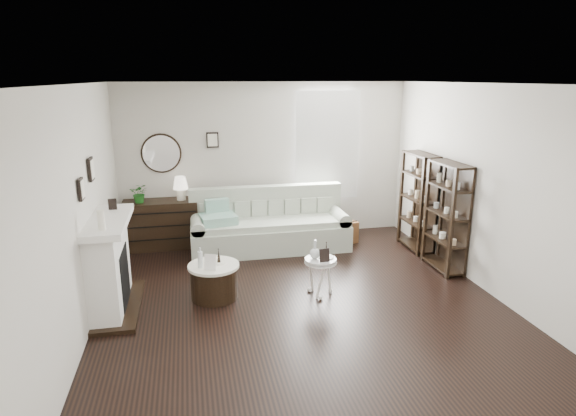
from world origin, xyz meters
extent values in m
plane|color=black|center=(0.00, 0.00, 0.00)|extent=(5.50, 5.50, 0.00)
plane|color=white|center=(0.00, 0.00, 2.70)|extent=(5.50, 5.50, 0.00)
plane|color=beige|center=(0.00, 2.75, 1.35)|extent=(5.00, 0.00, 5.00)
plane|color=beige|center=(0.00, -2.75, 1.35)|extent=(5.00, 0.00, 5.00)
plane|color=beige|center=(-2.50, 0.00, 1.35)|extent=(0.00, 5.50, 5.50)
plane|color=beige|center=(2.50, 0.00, 1.35)|extent=(0.00, 5.50, 5.50)
cube|color=white|center=(1.10, 2.73, 1.60)|extent=(1.00, 0.02, 1.80)
cube|color=silver|center=(1.10, 2.67, 1.60)|extent=(1.15, 0.02, 1.90)
cylinder|color=silver|center=(-1.75, 2.72, 1.55)|extent=(0.60, 0.03, 0.60)
cube|color=black|center=(-0.90, 2.72, 1.75)|extent=(0.20, 0.03, 0.26)
cube|color=white|center=(-2.33, 0.30, 0.55)|extent=(0.34, 1.20, 1.10)
cube|color=black|center=(-2.30, 0.30, 0.40)|extent=(0.30, 0.65, 0.70)
cube|color=white|center=(-2.28, 0.30, 1.12)|extent=(0.44, 1.35, 0.08)
cube|color=black|center=(-2.25, 0.30, 0.03)|extent=(0.50, 1.40, 0.05)
cylinder|color=white|center=(-2.28, -0.15, 1.27)|extent=(0.08, 0.08, 0.22)
cube|color=black|center=(-2.28, 0.70, 1.23)|extent=(0.10, 0.03, 0.14)
cube|color=black|center=(-2.47, -0.05, 1.60)|extent=(0.03, 0.18, 0.24)
cube|color=black|center=(-2.47, 0.60, 1.70)|extent=(0.03, 0.22, 0.28)
cube|color=black|center=(2.33, 1.55, 0.80)|extent=(0.30, 0.80, 1.60)
cylinder|color=beige|center=(2.31, 1.30, 0.52)|extent=(0.08, 0.08, 0.11)
cylinder|color=beige|center=(2.31, 1.55, 0.52)|extent=(0.08, 0.08, 0.11)
cylinder|color=beige|center=(2.31, 1.80, 0.52)|extent=(0.08, 0.08, 0.11)
cylinder|color=beige|center=(2.31, 1.30, 0.92)|extent=(0.08, 0.08, 0.11)
cylinder|color=beige|center=(2.31, 1.55, 0.92)|extent=(0.08, 0.08, 0.11)
cylinder|color=beige|center=(2.31, 1.80, 0.92)|extent=(0.08, 0.08, 0.11)
cylinder|color=beige|center=(2.31, 1.30, 1.32)|extent=(0.08, 0.08, 0.11)
cylinder|color=beige|center=(2.31, 1.55, 1.32)|extent=(0.08, 0.08, 0.11)
cylinder|color=beige|center=(2.31, 1.80, 1.32)|extent=(0.08, 0.08, 0.11)
cube|color=black|center=(2.33, 0.65, 0.80)|extent=(0.30, 0.80, 1.60)
cylinder|color=beige|center=(2.31, 0.40, 0.52)|extent=(0.08, 0.08, 0.11)
cylinder|color=beige|center=(2.31, 0.65, 0.52)|extent=(0.08, 0.08, 0.11)
cylinder|color=beige|center=(2.31, 0.90, 0.52)|extent=(0.08, 0.08, 0.11)
cylinder|color=beige|center=(2.31, 0.40, 0.92)|extent=(0.08, 0.08, 0.11)
cylinder|color=beige|center=(2.31, 0.65, 0.92)|extent=(0.08, 0.08, 0.11)
cylinder|color=beige|center=(2.31, 0.90, 0.92)|extent=(0.08, 0.08, 0.11)
cylinder|color=beige|center=(2.31, 0.40, 1.32)|extent=(0.08, 0.08, 0.11)
cylinder|color=beige|center=(2.31, 0.65, 1.32)|extent=(0.08, 0.08, 0.11)
cylinder|color=beige|center=(2.31, 0.90, 1.32)|extent=(0.08, 0.08, 0.11)
cube|color=#B2BEAA|center=(-0.06, 2.00, 0.21)|extent=(2.58, 0.89, 0.42)
cube|color=#B2BEAA|center=(-0.06, 1.97, 0.47)|extent=(2.23, 0.71, 0.10)
cube|color=#B2BEAA|center=(-0.06, 2.35, 0.61)|extent=(2.58, 0.20, 0.79)
cube|color=#B2BEAA|center=(-1.23, 2.00, 0.26)|extent=(0.22, 0.84, 0.52)
cube|color=#B2BEAA|center=(1.11, 2.00, 0.26)|extent=(0.22, 0.84, 0.52)
cube|color=#279163|center=(-0.90, 1.95, 0.59)|extent=(0.61, 0.53, 0.14)
cube|color=brown|center=(1.20, 2.00, 0.18)|extent=(0.58, 0.32, 0.37)
cube|color=black|center=(-1.82, 2.47, 0.40)|extent=(1.20, 0.50, 0.80)
cube|color=black|center=(-1.82, 2.21, 0.22)|extent=(1.16, 0.01, 0.02)
cube|color=black|center=(-1.82, 2.21, 0.44)|extent=(1.16, 0.01, 0.02)
cube|color=black|center=(-1.82, 2.21, 0.66)|extent=(1.16, 0.01, 0.01)
imported|color=#1A5719|center=(-2.12, 2.42, 0.96)|extent=(0.30, 0.27, 0.32)
cylinder|color=black|center=(-1.07, 0.34, 0.21)|extent=(0.60, 0.60, 0.42)
cylinder|color=white|center=(-1.07, 0.34, 0.44)|extent=(0.66, 0.66, 0.04)
cylinder|color=silver|center=(0.29, 0.14, 0.49)|extent=(0.41, 0.41, 0.03)
cylinder|color=white|center=(0.29, 0.14, 0.46)|extent=(0.42, 0.42, 0.02)
cylinder|color=white|center=(0.29, 0.14, 0.24)|extent=(0.03, 0.03, 0.47)
cylinder|color=silver|center=(-1.24, 0.27, 0.59)|extent=(0.06, 0.06, 0.27)
cube|color=white|center=(-1.12, 0.18, 0.56)|extent=(0.16, 0.10, 0.20)
cube|color=black|center=(0.31, 0.03, 0.59)|extent=(0.13, 0.06, 0.17)
camera|label=1|loc=(-1.32, -5.47, 2.77)|focal=30.00mm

